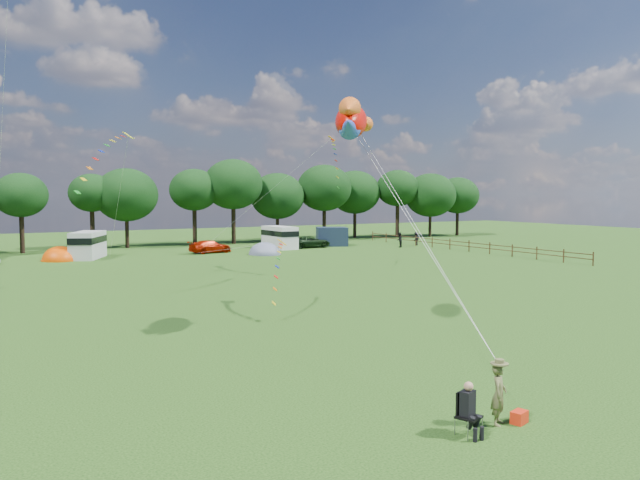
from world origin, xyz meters
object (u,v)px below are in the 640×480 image
car_c (210,247)px  campervan_d (280,237)px  kite_flyer (499,395)px  camp_chair (467,403)px  car_d (310,242)px  walker_a (399,240)px  fish_kite (351,120)px  campervan_c (88,244)px  tent_orange (60,260)px  walker_b (416,239)px  tent_greyblue (265,254)px

car_c → campervan_d: bearing=-90.5°
kite_flyer → camp_chair: bearing=151.0°
car_d → walker_a: bearing=-117.0°
car_c → fish_kite: (-6.75, -37.85, 8.61)m
kite_flyer → walker_a: size_ratio=0.94×
campervan_c → fish_kite: size_ratio=1.38×
car_c → car_d: bearing=-96.6°
kite_flyer → car_c: bearing=43.4°
campervan_c → kite_flyer: (2.42, -49.94, -0.55)m
car_d → fish_kite: size_ratio=1.19×
car_c → campervan_d: (8.54, 1.35, 0.68)m
campervan_c → tent_orange: bearing=128.6°
tent_orange → fish_kite: 39.52m
camp_chair → walker_b: size_ratio=0.87×
camp_chair → fish_kite: size_ratio=0.34×
car_c → walker_a: 21.40m
tent_greyblue → campervan_d: bearing=52.2°
tent_greyblue → fish_kite: 36.55m
campervan_d → kite_flyer: bearing=158.1°
walker_a → walker_b: walker_a is taller
tent_greyblue → walker_b: 20.29m
kite_flyer → tent_orange: bearing=59.9°
campervan_c → camp_chair: (1.18, -50.09, -0.53)m
tent_orange → tent_greyblue: 19.04m
campervan_c → campervan_d: size_ratio=1.10×
campervan_c → car_d: bearing=-64.7°
car_d → walker_a: walker_a is taller
kite_flyer → camp_chair: 1.25m
fish_kite → walker_b: size_ratio=2.56×
car_d → kite_flyer: bearing=157.1°
walker_a → walker_b: bearing=160.4°
tent_orange → tent_greyblue: tent_orange is taller
kite_flyer → walker_a: (30.46, 45.45, 0.05)m
car_c → campervan_c: bearing=78.5°
car_d → campervan_d: bearing=77.9°
car_d → walker_b: 12.92m
car_d → kite_flyer: size_ratio=3.00×
tent_orange → tent_greyblue: (18.61, -4.04, 0.00)m
car_d → camp_chair: (-22.65, -50.26, 0.17)m
kite_flyer → camp_chair: (-1.24, -0.15, 0.02)m
car_c → campervan_d: size_ratio=0.85×
walker_a → car_d: bearing=-67.4°
fish_kite → walker_a: bearing=-4.0°
campervan_c → walker_b: campervan_c is taller
car_d → walker_a: (9.05, -4.67, 0.20)m
tent_greyblue → walker_b: bearing=4.1°
tent_greyblue → camp_chair: bearing=-108.2°
car_c → walker_b: 24.59m
tent_greyblue → kite_flyer: 47.31m
campervan_c → fish_kite: 39.41m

